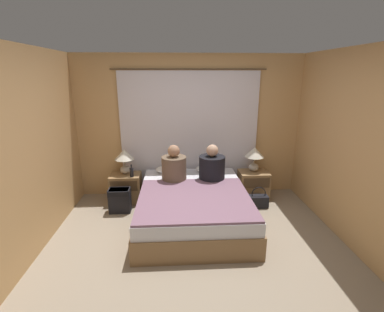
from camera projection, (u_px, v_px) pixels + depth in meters
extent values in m
plane|color=gray|center=(197.00, 249.00, 3.58)|extent=(16.00, 16.00, 0.00)
cube|color=tan|center=(189.00, 127.00, 4.98)|extent=(4.07, 0.06, 2.50)
cube|color=tan|center=(19.00, 159.00, 3.11)|extent=(0.06, 3.73, 2.50)
cube|color=tan|center=(363.00, 153.00, 3.34)|extent=(0.06, 3.73, 2.50)
cube|color=silver|center=(189.00, 135.00, 4.96)|extent=(2.43, 0.02, 2.22)
cylinder|color=brown|center=(189.00, 69.00, 4.64)|extent=(2.63, 0.02, 0.02)
cube|color=olive|center=(193.00, 212.00, 4.21)|extent=(1.60, 2.04, 0.32)
cube|color=silver|center=(193.00, 197.00, 4.14)|extent=(1.56, 2.00, 0.18)
cube|color=#937047|center=(126.00, 188.00, 4.86)|extent=(0.51, 0.39, 0.50)
cube|color=#4C3823|center=(124.00, 186.00, 4.63)|extent=(0.45, 0.02, 0.18)
cube|color=#937047|center=(253.00, 185.00, 4.99)|extent=(0.51, 0.39, 0.50)
cube|color=#4C3823|center=(257.00, 183.00, 4.76)|extent=(0.45, 0.02, 0.18)
ellipsoid|color=#B2A899|center=(125.00, 170.00, 4.81)|extent=(0.18, 0.18, 0.14)
cylinder|color=#B2A893|center=(125.00, 162.00, 4.78)|extent=(0.02, 0.02, 0.12)
cone|color=silver|center=(124.00, 154.00, 4.73)|extent=(0.33, 0.33, 0.17)
ellipsoid|color=#B2A899|center=(254.00, 167.00, 4.94)|extent=(0.18, 0.18, 0.14)
cylinder|color=#B2A893|center=(254.00, 160.00, 4.90)|extent=(0.02, 0.02, 0.12)
cone|color=silver|center=(255.00, 152.00, 4.86)|extent=(0.33, 0.33, 0.17)
ellipsoid|color=white|center=(170.00, 169.00, 4.87)|extent=(0.50, 0.30, 0.12)
ellipsoid|color=white|center=(210.00, 168.00, 4.91)|extent=(0.50, 0.30, 0.12)
cube|color=slate|center=(195.00, 199.00, 3.83)|extent=(1.54, 1.39, 0.03)
cylinder|color=brown|center=(174.00, 169.00, 4.47)|extent=(0.40, 0.40, 0.40)
sphere|color=#A87A5B|center=(174.00, 151.00, 4.38)|extent=(0.19, 0.19, 0.19)
cylinder|color=black|center=(212.00, 168.00, 4.50)|extent=(0.42, 0.42, 0.40)
sphere|color=tan|center=(212.00, 151.00, 4.42)|extent=(0.19, 0.19, 0.19)
cylinder|color=black|center=(132.00, 172.00, 4.66)|extent=(0.06, 0.06, 0.16)
cylinder|color=black|center=(131.00, 166.00, 4.63)|extent=(0.02, 0.02, 0.06)
cube|color=black|center=(120.00, 200.00, 4.50)|extent=(0.34, 0.20, 0.40)
cube|color=black|center=(119.00, 192.00, 4.43)|extent=(0.31, 0.21, 0.08)
cube|color=black|center=(258.00, 201.00, 4.68)|extent=(0.32, 0.16, 0.20)
torus|color=black|center=(259.00, 194.00, 4.64)|extent=(0.24, 0.02, 0.24)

